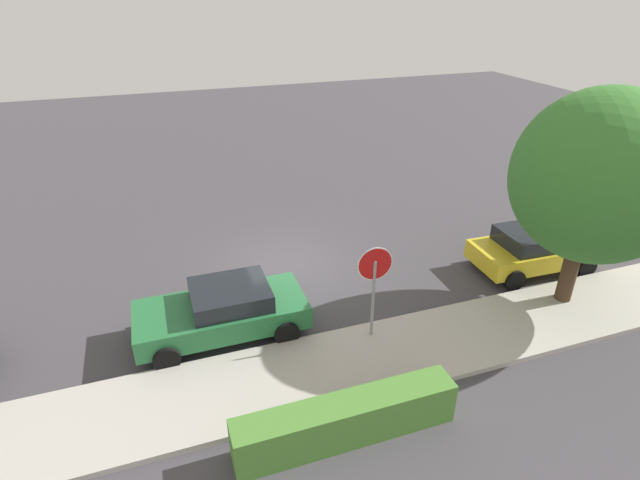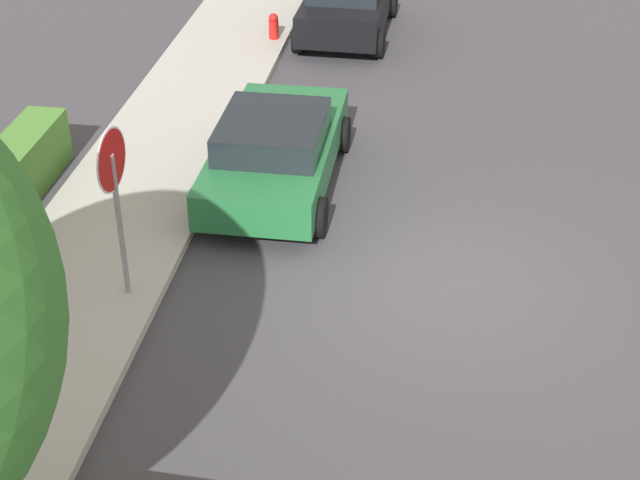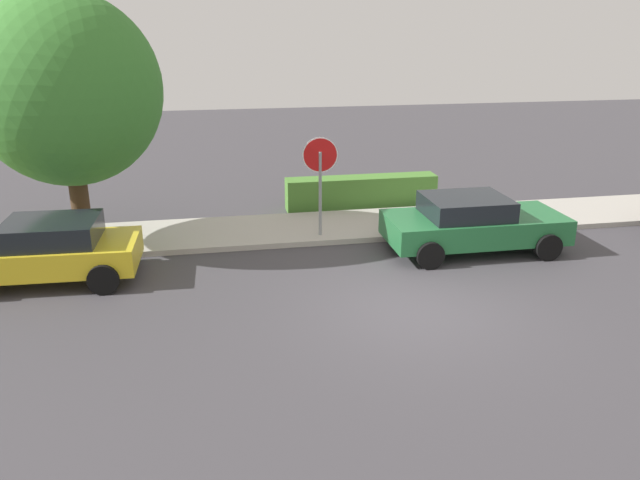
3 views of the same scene
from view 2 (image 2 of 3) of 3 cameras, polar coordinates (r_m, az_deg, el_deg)
name	(u,v)px [view 2 (image 2 of 3)]	position (r m, az deg, el deg)	size (l,w,h in m)	color
ground_plane	(444,282)	(14.24, 7.25, -2.42)	(60.00, 60.00, 0.00)	#423F44
sidewalk_curb	(102,249)	(15.09, -12.59, -0.49)	(32.00, 2.48, 0.14)	#B2ADA3
stop_sign	(115,185)	(13.06, -11.87, 3.17)	(0.88, 0.09, 2.64)	gray
parked_car_green	(275,150)	(16.16, -2.62, 5.26)	(4.26, 2.09, 1.37)	#236B38
parked_car_black	(347,3)	(22.77, 1.59, 13.64)	(3.90, 2.06, 1.47)	black
fire_hydrant	(274,29)	(22.33, -2.71, 12.18)	(0.30, 0.22, 0.72)	red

